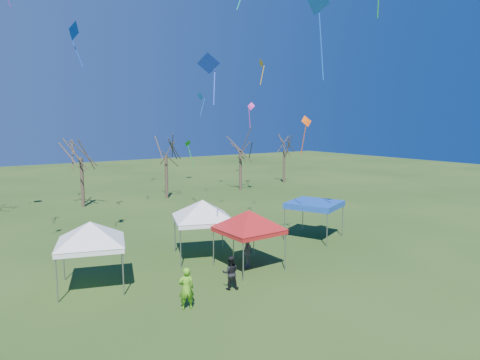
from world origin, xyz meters
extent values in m
plane|color=#224115|center=(0.00, 0.00, 0.00)|extent=(140.00, 140.00, 0.00)
cylinder|color=#3D2D21|center=(-2.37, 24.38, 2.32)|extent=(0.32, 0.32, 4.64)
cylinder|color=#3D2D21|center=(6.03, 24.04, 2.24)|extent=(0.32, 0.32, 4.49)
cylinder|color=#3D2D21|center=(15.36, 24.00, 2.24)|extent=(0.32, 0.32, 4.47)
cylinder|color=#3D2D21|center=(23.72, 26.07, 2.12)|extent=(0.32, 0.32, 4.23)
cylinder|color=gray|center=(-9.05, 2.82, 1.01)|extent=(0.06, 0.06, 2.01)
cylinder|color=gray|center=(-8.18, 5.50, 1.01)|extent=(0.06, 0.06, 2.01)
cylinder|color=gray|center=(-6.37, 1.95, 1.01)|extent=(0.06, 0.06, 2.01)
cylinder|color=gray|center=(-5.51, 4.63, 1.01)|extent=(0.06, 0.06, 2.01)
cube|color=white|center=(-7.28, 3.72, 2.13)|extent=(3.80, 3.80, 0.24)
pyramid|color=white|center=(-7.28, 3.72, 3.26)|extent=(4.06, 4.06, 1.01)
cylinder|color=gray|center=(-2.48, 3.89, 1.06)|extent=(0.06, 0.06, 2.12)
cylinder|color=gray|center=(-1.46, 6.69, 1.06)|extent=(0.06, 0.06, 2.12)
cylinder|color=gray|center=(0.31, 2.88, 1.06)|extent=(0.06, 0.06, 2.12)
cylinder|color=gray|center=(1.33, 5.67, 1.06)|extent=(0.06, 0.06, 2.12)
cube|color=white|center=(-0.58, 4.78, 2.25)|extent=(4.08, 4.08, 0.25)
pyramid|color=white|center=(-0.58, 4.78, 3.44)|extent=(4.23, 4.23, 1.06)
cylinder|color=gray|center=(-0.83, 0.28, 1.00)|extent=(0.06, 0.06, 2.00)
cylinder|color=gray|center=(-0.88, 3.07, 1.00)|extent=(0.06, 0.06, 2.00)
cylinder|color=gray|center=(1.96, 0.33, 1.00)|extent=(0.06, 0.06, 2.00)
cylinder|color=gray|center=(1.91, 3.13, 1.00)|extent=(0.06, 0.06, 2.00)
cube|color=#A20F10|center=(0.54, 1.70, 2.11)|extent=(3.05, 3.05, 0.24)
pyramid|color=#A20F10|center=(0.54, 1.70, 3.23)|extent=(4.23, 4.23, 1.00)
cylinder|color=gray|center=(7.02, 2.18, 1.07)|extent=(0.06, 0.06, 2.15)
cylinder|color=gray|center=(5.83, 4.93, 1.07)|extent=(0.06, 0.06, 2.15)
cylinder|color=gray|center=(9.78, 3.37, 1.07)|extent=(0.06, 0.06, 2.15)
cylinder|color=gray|center=(8.59, 6.12, 1.07)|extent=(0.06, 0.06, 2.15)
cube|color=#103FA6|center=(7.80, 4.15, 2.27)|extent=(4.23, 4.23, 0.26)
cube|color=#103FA6|center=(7.80, 4.15, 2.47)|extent=(4.23, 4.23, 0.13)
imported|color=slate|center=(0.58, 1.89, 0.80)|extent=(1.01, 0.80, 1.60)
imported|color=black|center=(-1.91, -0.21, 0.81)|extent=(0.99, 0.91, 1.63)
imported|color=#5CAF1C|center=(-4.66, -0.98, 0.92)|extent=(0.76, 0.60, 1.84)
cone|color=green|center=(5.70, 18.56, 6.00)|extent=(0.85, 0.63, 0.69)
cube|color=green|center=(6.09, 18.67, 4.76)|extent=(0.28, 0.81, 2.12)
cone|color=blue|center=(-4.63, 15.72, 14.28)|extent=(1.31, 1.40, 1.42)
cube|color=blue|center=(-4.36, 16.03, 12.86)|extent=(0.67, 0.59, 2.14)
cone|color=#1232C9|center=(-2.87, 0.04, 10.48)|extent=(1.17, 1.11, 0.90)
cube|color=#1232C9|center=(-2.67, -0.12, 9.44)|extent=(0.36, 0.44, 1.58)
cone|color=blue|center=(8.41, 20.85, 10.44)|extent=(0.52, 0.92, 0.83)
cube|color=blue|center=(8.45, 20.57, 9.37)|extent=(0.62, 0.13, 1.72)
cone|color=orange|center=(7.48, 9.79, 12.32)|extent=(0.49, 0.81, 0.74)
cube|color=orange|center=(7.44, 9.64, 11.42)|extent=(0.34, 0.13, 1.44)
cone|color=#FC38B6|center=(16.66, 23.75, 9.72)|extent=(0.70, 0.99, 0.96)
cube|color=#FC38B6|center=(16.57, 23.92, 8.31)|extent=(0.39, 0.23, 2.34)
cone|color=#F0500C|center=(10.70, 8.16, 8.00)|extent=(1.04, 0.59, 0.93)
cube|color=#F0500C|center=(10.42, 8.18, 6.57)|extent=(0.08, 0.60, 2.37)
cone|color=blue|center=(3.17, -0.46, 13.86)|extent=(1.47, 0.98, 1.23)
cube|color=blue|center=(3.42, -0.49, 11.77)|extent=(0.11, 0.53, 3.50)
camera|label=1|loc=(-12.61, -16.55, 7.93)|focal=32.00mm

